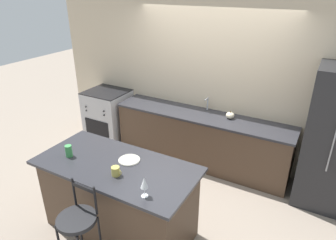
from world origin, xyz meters
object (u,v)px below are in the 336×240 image
object	(u,v)px
oven_range	(109,115)
pumpkin_decoration	(230,115)
wine_glass	(144,183)
coffee_mug	(116,171)
dinner_plate	(129,160)
bar_stool_near	(79,228)
tumbler_cup	(69,151)

from	to	relation	value
oven_range	pumpkin_decoration	bearing A→B (deg)	3.01
wine_glass	coffee_mug	bearing A→B (deg)	163.13
oven_range	coffee_mug	distance (m)	2.75
oven_range	wine_glass	distance (m)	3.18
coffee_mug	wine_glass	bearing A→B (deg)	-16.87
dinner_plate	pumpkin_decoration	bearing A→B (deg)	71.92
oven_range	bar_stool_near	distance (m)	3.03
coffee_mug	dinner_plate	bearing A→B (deg)	98.99
tumbler_cup	dinner_plate	bearing A→B (deg)	21.77
oven_range	tumbler_cup	xyz separation A→B (m)	(1.08, -1.97, 0.54)
bar_stool_near	dinner_plate	distance (m)	0.89
coffee_mug	pumpkin_decoration	bearing A→B (deg)	75.57
oven_range	bar_stool_near	xyz separation A→B (m)	(1.70, -2.51, 0.11)
oven_range	bar_stool_near	size ratio (longest dim) A/B	0.92
dinner_plate	coffee_mug	xyz separation A→B (m)	(0.05, -0.30, 0.04)
oven_range	wine_glass	size ratio (longest dim) A/B	4.56
bar_stool_near	coffee_mug	bearing A→B (deg)	78.07
tumbler_cup	pumpkin_decoration	xyz separation A→B (m)	(1.27, 2.10, -0.08)
coffee_mug	pumpkin_decoration	xyz separation A→B (m)	(0.55, 2.13, -0.06)
pumpkin_decoration	tumbler_cup	bearing A→B (deg)	-121.19
dinner_plate	coffee_mug	size ratio (longest dim) A/B	2.02
dinner_plate	wine_glass	bearing A→B (deg)	-41.33
bar_stool_near	wine_glass	world-z (taller)	wine_glass
oven_range	bar_stool_near	world-z (taller)	bar_stool_near
oven_range	tumbler_cup	distance (m)	2.31
tumbler_cup	coffee_mug	bearing A→B (deg)	-2.83
oven_range	tumbler_cup	bearing A→B (deg)	-61.23
bar_stool_near	pumpkin_decoration	bearing A→B (deg)	76.05
wine_glass	tumbler_cup	xyz separation A→B (m)	(-1.17, 0.17, -0.08)
bar_stool_near	coffee_mug	world-z (taller)	bar_stool_near
dinner_plate	tumbler_cup	xyz separation A→B (m)	(-0.67, -0.27, 0.06)
bar_stool_near	pumpkin_decoration	world-z (taller)	bar_stool_near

